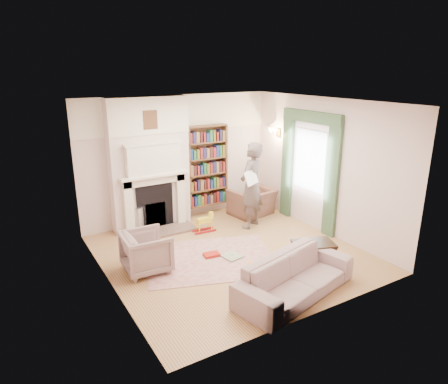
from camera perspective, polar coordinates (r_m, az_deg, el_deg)
floor at (r=7.61m, az=0.98°, el=-8.77°), size 4.50×4.50×0.00m
ceiling at (r=6.85m, az=1.10°, el=12.72°), size 4.50×4.50×0.00m
wall_back at (r=9.04m, az=-6.55°, el=4.78°), size 4.50×0.00×4.50m
wall_front at (r=5.43m, az=13.71°, el=-4.27°), size 4.50×0.00×4.50m
wall_left at (r=6.27m, az=-16.71°, el=-1.57°), size 0.00×4.50×4.50m
wall_right at (r=8.48m, az=14.08°, el=3.52°), size 0.00×4.50×4.50m
fireplace at (r=8.58m, az=-10.55°, el=3.83°), size 1.70×0.58×2.80m
bookcase at (r=9.25m, az=-2.50°, el=3.75°), size 1.00×0.24×1.85m
window at (r=8.73m, az=12.20°, el=4.39°), size 0.02×0.90×1.30m
curtain_left at (r=8.29m, az=15.18°, el=1.69°), size 0.07×0.32×2.40m
curtain_right at (r=9.28m, az=9.02°, el=3.74°), size 0.07×0.32×2.40m
pelmet at (r=8.55m, az=12.38°, el=10.44°), size 0.09×1.70×0.24m
wall_sconce at (r=9.34m, az=6.83°, el=8.30°), size 0.20×0.24×0.24m
rug at (r=7.41m, az=-1.90°, el=-9.53°), size 2.74×2.42×0.01m
armchair_reading at (r=9.45m, az=4.04°, el=-1.44°), size 1.08×0.99×0.62m
armchair_left at (r=7.00m, az=-11.02°, el=-8.38°), size 0.81×0.78×0.70m
sofa at (r=6.32m, az=10.14°, el=-11.82°), size 2.22×1.28×0.61m
man_reading at (r=8.55m, az=3.94°, el=0.91°), size 0.81×0.71×1.87m
newspaper at (r=8.24m, az=3.91°, el=2.08°), size 0.44×0.31×0.29m
coffee_table at (r=7.24m, az=12.60°, el=-8.68°), size 0.81×0.66×0.45m
paraffin_heater at (r=8.65m, az=-12.20°, el=-3.88°), size 0.31×0.31×0.55m
rocking_horse at (r=8.49m, az=-2.86°, el=-4.38°), size 0.49×0.23×0.42m
board_game at (r=7.46m, az=1.17°, el=-9.14°), size 0.38×0.38×0.03m
game_box_lid at (r=7.49m, az=-1.79°, el=-8.94°), size 0.32×0.23×0.05m
comic_annuals at (r=7.34m, az=5.62°, el=-9.74°), size 0.81×0.37×0.02m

